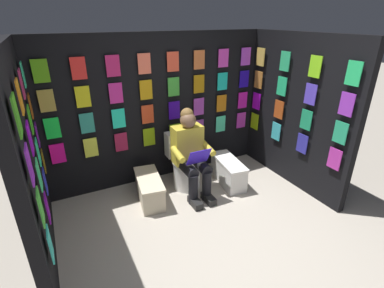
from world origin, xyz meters
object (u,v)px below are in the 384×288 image
(comic_longbox_far, at_px, (149,189))
(comic_longbox_near, at_px, (228,171))
(toilet, at_px, (184,164))
(person_reading, at_px, (191,153))

(comic_longbox_far, bearing_deg, comic_longbox_near, -176.81)
(toilet, bearing_deg, person_reading, 90.07)
(person_reading, height_order, comic_longbox_far, person_reading)
(comic_longbox_near, bearing_deg, comic_longbox_far, 2.29)
(toilet, bearing_deg, comic_longbox_far, 14.86)
(toilet, distance_m, comic_longbox_far, 0.63)
(toilet, bearing_deg, comic_longbox_near, 157.04)
(person_reading, distance_m, comic_longbox_near, 0.73)
(toilet, xyz_separation_m, comic_longbox_far, (0.59, 0.15, -0.16))
(toilet, distance_m, comic_longbox_near, 0.66)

